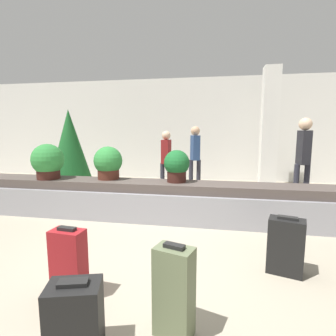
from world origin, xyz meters
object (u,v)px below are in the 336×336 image
object	(u,v)px
suitcase_2	(174,292)
suitcase_0	(286,246)
suitcase_1	(75,319)
suitcase_4	(69,264)
traveler_2	(166,157)
traveler_1	(195,152)
traveler_0	(303,153)
pillar	(269,129)
potted_plant_0	(108,163)
potted_plant_1	(48,162)
potted_plant_2	(177,166)
decorated_tree	(70,149)

from	to	relation	value
suitcase_2	suitcase_0	bearing A→B (deg)	63.00
suitcase_1	suitcase_4	world-z (taller)	suitcase_4
suitcase_1	traveler_2	bearing A→B (deg)	77.27
suitcase_1	traveler_1	distance (m)	5.38
suitcase_0	traveler_1	world-z (taller)	traveler_1
suitcase_1	traveler_0	world-z (taller)	traveler_0
pillar	suitcase_2	size ratio (longest dim) A/B	4.35
potted_plant_0	suitcase_0	bearing A→B (deg)	-30.89
potted_plant_0	suitcase_4	bearing A→B (deg)	-75.56
suitcase_0	suitcase_2	xyz separation A→B (m)	(-1.07, -1.10, 0.04)
traveler_1	potted_plant_1	bearing A→B (deg)	-66.28
suitcase_4	potted_plant_2	distance (m)	2.57
potted_plant_2	traveler_2	distance (m)	2.03
suitcase_1	decorated_tree	bearing A→B (deg)	104.60
suitcase_2	potted_plant_0	world-z (taller)	potted_plant_0
suitcase_4	traveler_1	xyz separation A→B (m)	(0.80, 4.74, 0.67)
suitcase_0	traveler_1	bearing A→B (deg)	125.11
suitcase_1	decorated_tree	xyz separation A→B (m)	(-2.54, 4.31, 0.86)
suitcase_1	potted_plant_0	size ratio (longest dim) A/B	0.90
pillar	potted_plant_2	xyz separation A→B (m)	(-2.04, -2.87, -0.64)
potted_plant_2	traveler_0	size ratio (longest dim) A/B	0.31
traveler_2	traveler_0	bearing A→B (deg)	83.40
suitcase_1	decorated_tree	size ratio (longest dim) A/B	0.26
suitcase_2	decorated_tree	world-z (taller)	decorated_tree
suitcase_4	traveler_0	world-z (taller)	traveler_0
traveler_2	decorated_tree	world-z (taller)	decorated_tree
suitcase_0	decorated_tree	distance (m)	5.23
suitcase_4	potted_plant_2	bearing A→B (deg)	79.94
potted_plant_1	traveler_2	world-z (taller)	traveler_2
potted_plant_1	suitcase_0	bearing A→B (deg)	-20.68
potted_plant_0	potted_plant_1	world-z (taller)	potted_plant_1
traveler_1	suitcase_4	bearing A→B (deg)	-29.99
traveler_2	suitcase_4	bearing A→B (deg)	4.71
potted_plant_2	traveler_1	size ratio (longest dim) A/B	0.34
potted_plant_0	decorated_tree	size ratio (longest dim) A/B	0.29
suitcase_0	traveler_0	bearing A→B (deg)	87.54
suitcase_4	suitcase_0	bearing A→B (deg)	26.53
suitcase_4	potted_plant_0	bearing A→B (deg)	109.79
potted_plant_2	suitcase_0	bearing A→B (deg)	-47.64
suitcase_1	potted_plant_0	bearing A→B (deg)	92.64
suitcase_0	potted_plant_2	size ratio (longest dim) A/B	1.15
suitcase_4	traveler_0	xyz separation A→B (m)	(3.10, 3.67, 0.78)
potted_plant_0	traveler_0	size ratio (longest dim) A/B	0.33
suitcase_1	potted_plant_0	distance (m)	3.27
suitcase_4	decorated_tree	world-z (taller)	decorated_tree
pillar	traveler_0	bearing A→B (deg)	-76.15
traveler_1	decorated_tree	bearing A→B (deg)	-91.67
suitcase_2	suitcase_4	xyz separation A→B (m)	(-1.04, 0.28, -0.02)
potted_plant_0	potted_plant_1	size ratio (longest dim) A/B	0.93
traveler_0	pillar	bearing A→B (deg)	8.10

